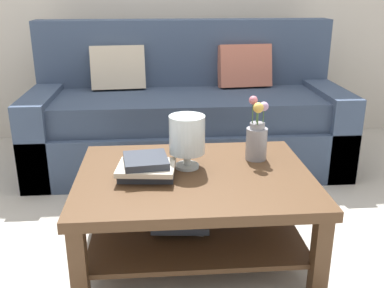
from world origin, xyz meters
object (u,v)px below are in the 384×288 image
(book_stack_main, at_px, (146,168))
(flower_pitcher, at_px, (257,137))
(glass_hurricane_vase, at_px, (187,136))
(coffee_table, at_px, (194,196))
(couch, at_px, (187,117))

(book_stack_main, xyz_separation_m, flower_pitcher, (0.57, 0.20, 0.07))
(book_stack_main, bearing_deg, glass_hurricane_vase, 28.10)
(glass_hurricane_vase, bearing_deg, flower_pitcher, 13.33)
(glass_hurricane_vase, xyz_separation_m, flower_pitcher, (0.37, 0.09, -0.04))
(coffee_table, xyz_separation_m, book_stack_main, (-0.23, -0.02, 0.17))
(glass_hurricane_vase, height_order, flower_pitcher, flower_pitcher)
(coffee_table, height_order, book_stack_main, book_stack_main)
(flower_pitcher, bearing_deg, couch, 105.03)
(couch, distance_m, coffee_table, 1.25)
(couch, height_order, book_stack_main, couch)
(couch, height_order, flower_pitcher, couch)
(couch, xyz_separation_m, book_stack_main, (-0.28, -1.27, 0.12))
(glass_hurricane_vase, bearing_deg, book_stack_main, -151.90)
(coffee_table, height_order, flower_pitcher, flower_pitcher)
(book_stack_main, bearing_deg, couch, 77.49)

